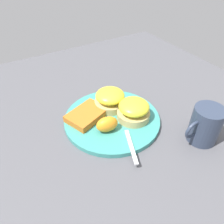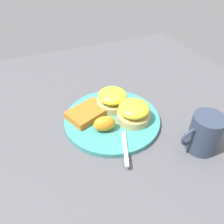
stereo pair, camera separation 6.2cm
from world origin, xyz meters
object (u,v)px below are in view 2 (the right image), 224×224
Objects in this scene: sandwich_benedict_right at (112,99)px; hashbrown_patty at (87,113)px; sandwich_benedict_left at (134,112)px; orange_wedge at (105,124)px; cup at (204,133)px; fork at (123,130)px.

sandwich_benedict_right is 0.09m from hashbrown_patty.
hashbrown_patty is at bearing 6.69° from sandwich_benedict_right.
sandwich_benedict_left reaches higher than hashbrown_patty.
orange_wedge is 0.55× the size of cup.
cup reaches higher than sandwich_benedict_left.
cup is (-0.16, 0.12, 0.03)m from fork.
sandwich_benedict_right is (0.03, -0.08, 0.00)m from sandwich_benedict_left.
cup reaches higher than orange_wedge.
sandwich_benedict_left is at bearing -53.22° from cup.
fork is 0.20m from cup.
cup is (-0.23, 0.22, 0.03)m from hashbrown_patty.
sandwich_benedict_left is 0.84× the size of hashbrown_patty.
fork is at bearing -37.74° from cup.
sandwich_benedict_left reaches higher than orange_wedge.
sandwich_benedict_left is 0.14m from hashbrown_patty.
fork is at bearing 32.49° from sandwich_benedict_left.
orange_wedge is at bearing -26.44° from fork.
sandwich_benedict_left is at bearing 148.37° from hashbrown_patty.
orange_wedge is (-0.02, 0.08, 0.01)m from hashbrown_patty.
hashbrown_patty is at bearing -44.32° from cup.
orange_wedge is at bearing -35.47° from cup.
orange_wedge is 0.29× the size of fork.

